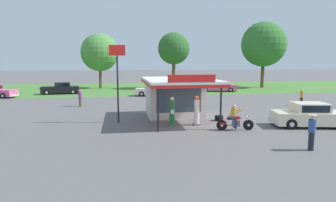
{
  "coord_description": "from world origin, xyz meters",
  "views": [
    {
      "loc": [
        -4.8,
        -17.97,
        4.07
      ],
      "look_at": [
        -1.42,
        2.3,
        1.4
      ],
      "focal_mm": 31.33,
      "sensor_mm": 36.0,
      "label": 1
    }
  ],
  "objects_px": {
    "parked_car_back_row_centre_right": "(156,90)",
    "bystander_chatting_near_pumps": "(80,98)",
    "parked_car_back_row_centre_left": "(218,86)",
    "roadside_pole_sign": "(117,71)",
    "motorcycle_with_rider": "(235,120)",
    "bystander_leaning_by_kiosk": "(312,131)",
    "gas_pump_nearside": "(172,113)",
    "featured_classic_sedan": "(312,116)",
    "gas_pump_offside": "(197,112)",
    "parked_car_back_row_far_left": "(61,89)",
    "bystander_admiring_sedan": "(302,97)",
    "spare_tire_stack": "(219,118)"
  },
  "relations": [
    {
      "from": "bystander_admiring_sedan",
      "to": "roadside_pole_sign",
      "type": "height_order",
      "value": "roadside_pole_sign"
    },
    {
      "from": "gas_pump_nearside",
      "to": "motorcycle_with_rider",
      "type": "distance_m",
      "value": 4.0
    },
    {
      "from": "featured_classic_sedan",
      "to": "gas_pump_nearside",
      "type": "bearing_deg",
      "value": 169.23
    },
    {
      "from": "featured_classic_sedan",
      "to": "parked_car_back_row_centre_right",
      "type": "bearing_deg",
      "value": 111.55
    },
    {
      "from": "roadside_pole_sign",
      "to": "parked_car_back_row_centre_right",
      "type": "bearing_deg",
      "value": 73.77
    },
    {
      "from": "bystander_leaning_by_kiosk",
      "to": "roadside_pole_sign",
      "type": "bearing_deg",
      "value": 137.86
    },
    {
      "from": "bystander_chatting_near_pumps",
      "to": "spare_tire_stack",
      "type": "bearing_deg",
      "value": -39.46
    },
    {
      "from": "parked_car_back_row_centre_left",
      "to": "roadside_pole_sign",
      "type": "distance_m",
      "value": 24.85
    },
    {
      "from": "bystander_leaning_by_kiosk",
      "to": "roadside_pole_sign",
      "type": "height_order",
      "value": "roadside_pole_sign"
    },
    {
      "from": "featured_classic_sedan",
      "to": "parked_car_back_row_centre_right",
      "type": "height_order",
      "value": "featured_classic_sedan"
    },
    {
      "from": "gas_pump_nearside",
      "to": "parked_car_back_row_centre_right",
      "type": "bearing_deg",
      "value": 86.13
    },
    {
      "from": "motorcycle_with_rider",
      "to": "bystander_admiring_sedan",
      "type": "height_order",
      "value": "motorcycle_with_rider"
    },
    {
      "from": "parked_car_back_row_far_left",
      "to": "bystander_chatting_near_pumps",
      "type": "height_order",
      "value": "bystander_chatting_near_pumps"
    },
    {
      "from": "gas_pump_nearside",
      "to": "motorcycle_with_rider",
      "type": "bearing_deg",
      "value": -27.94
    },
    {
      "from": "parked_car_back_row_centre_left",
      "to": "roadside_pole_sign",
      "type": "bearing_deg",
      "value": -125.03
    },
    {
      "from": "motorcycle_with_rider",
      "to": "bystander_admiring_sedan",
      "type": "relative_size",
      "value": 1.45
    },
    {
      "from": "roadside_pole_sign",
      "to": "featured_classic_sedan",
      "type": "bearing_deg",
      "value": -15.4
    },
    {
      "from": "parked_car_back_row_centre_right",
      "to": "bystander_chatting_near_pumps",
      "type": "xyz_separation_m",
      "value": [
        -8.2,
        -7.74,
        0.16
      ]
    },
    {
      "from": "motorcycle_with_rider",
      "to": "bystander_leaning_by_kiosk",
      "type": "xyz_separation_m",
      "value": [
        1.95,
        -4.5,
        0.27
      ]
    },
    {
      "from": "parked_car_back_row_far_left",
      "to": "parked_car_back_row_centre_left",
      "type": "xyz_separation_m",
      "value": [
        21.71,
        -0.0,
        0.02
      ]
    },
    {
      "from": "motorcycle_with_rider",
      "to": "spare_tire_stack",
      "type": "bearing_deg",
      "value": 88.41
    },
    {
      "from": "parked_car_back_row_centre_right",
      "to": "bystander_leaning_by_kiosk",
      "type": "height_order",
      "value": "bystander_leaning_by_kiosk"
    },
    {
      "from": "gas_pump_nearside",
      "to": "gas_pump_offside",
      "type": "height_order",
      "value": "gas_pump_offside"
    },
    {
      "from": "bystander_leaning_by_kiosk",
      "to": "roadside_pole_sign",
      "type": "relative_size",
      "value": 0.33
    },
    {
      "from": "bystander_leaning_by_kiosk",
      "to": "parked_car_back_row_centre_right",
      "type": "bearing_deg",
      "value": 100.12
    },
    {
      "from": "parked_car_back_row_centre_right",
      "to": "featured_classic_sedan",
      "type": "bearing_deg",
      "value": -68.45
    },
    {
      "from": "bystander_leaning_by_kiosk",
      "to": "featured_classic_sedan",
      "type": "bearing_deg",
      "value": 54.54
    },
    {
      "from": "parked_car_back_row_centre_right",
      "to": "bystander_chatting_near_pumps",
      "type": "relative_size",
      "value": 3.51
    },
    {
      "from": "parked_car_back_row_centre_right",
      "to": "roadside_pole_sign",
      "type": "height_order",
      "value": "roadside_pole_sign"
    },
    {
      "from": "motorcycle_with_rider",
      "to": "parked_car_back_row_centre_left",
      "type": "relative_size",
      "value": 0.4
    },
    {
      "from": "gas_pump_offside",
      "to": "parked_car_back_row_far_left",
      "type": "relative_size",
      "value": 0.39
    },
    {
      "from": "bystander_chatting_near_pumps",
      "to": "spare_tire_stack",
      "type": "relative_size",
      "value": 2.61
    },
    {
      "from": "gas_pump_nearside",
      "to": "spare_tire_stack",
      "type": "height_order",
      "value": "gas_pump_nearside"
    },
    {
      "from": "featured_classic_sedan",
      "to": "parked_car_back_row_centre_right",
      "type": "relative_size",
      "value": 0.96
    },
    {
      "from": "bystander_chatting_near_pumps",
      "to": "roadside_pole_sign",
      "type": "bearing_deg",
      "value": -66.56
    },
    {
      "from": "gas_pump_nearside",
      "to": "featured_classic_sedan",
      "type": "bearing_deg",
      "value": -10.77
    },
    {
      "from": "parked_car_back_row_centre_left",
      "to": "bystander_leaning_by_kiosk",
      "type": "bearing_deg",
      "value": -100.5
    },
    {
      "from": "gas_pump_nearside",
      "to": "motorcycle_with_rider",
      "type": "relative_size",
      "value": 0.84
    },
    {
      "from": "parked_car_back_row_far_left",
      "to": "parked_car_back_row_centre_right",
      "type": "distance_m",
      "value": 12.91
    },
    {
      "from": "featured_classic_sedan",
      "to": "gas_pump_offside",
      "type": "bearing_deg",
      "value": 166.81
    },
    {
      "from": "gas_pump_nearside",
      "to": "parked_car_back_row_centre_left",
      "type": "bearing_deg",
      "value": 63.92
    },
    {
      "from": "motorcycle_with_rider",
      "to": "bystander_chatting_near_pumps",
      "type": "height_order",
      "value": "motorcycle_with_rider"
    },
    {
      "from": "featured_classic_sedan",
      "to": "parked_car_back_row_far_left",
      "type": "relative_size",
      "value": 1.04
    },
    {
      "from": "parked_car_back_row_centre_right",
      "to": "roadside_pole_sign",
      "type": "bearing_deg",
      "value": -106.23
    },
    {
      "from": "motorcycle_with_rider",
      "to": "parked_car_back_row_centre_left",
      "type": "height_order",
      "value": "motorcycle_with_rider"
    },
    {
      "from": "bystander_leaning_by_kiosk",
      "to": "parked_car_back_row_centre_left",
      "type": "bearing_deg",
      "value": 79.5
    },
    {
      "from": "bystander_leaning_by_kiosk",
      "to": "bystander_admiring_sedan",
      "type": "height_order",
      "value": "bystander_leaning_by_kiosk"
    },
    {
      "from": "spare_tire_stack",
      "to": "gas_pump_offside",
      "type": "bearing_deg",
      "value": -149.14
    },
    {
      "from": "gas_pump_offside",
      "to": "bystander_chatting_near_pumps",
      "type": "bearing_deg",
      "value": 131.17
    },
    {
      "from": "featured_classic_sedan",
      "to": "bystander_leaning_by_kiosk",
      "type": "distance_m",
      "value": 5.77
    }
  ]
}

